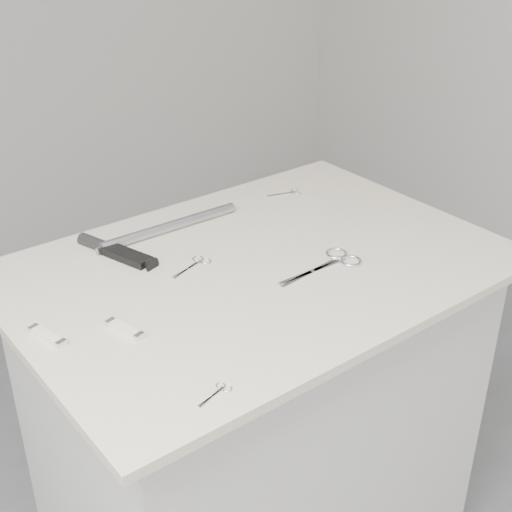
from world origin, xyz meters
TOP-DOWN VIEW (x-y plane):
  - plinth at (0.00, 0.00)m, footprint 0.90×0.60m
  - display_board at (0.00, 0.00)m, footprint 1.00×0.70m
  - large_shears at (0.12, -0.10)m, footprint 0.20×0.09m
  - embroidery_scissors_a at (-0.10, 0.07)m, footprint 0.10×0.06m
  - embroidery_scissors_b at (0.28, 0.23)m, footprint 0.09×0.05m
  - tiny_scissors at (-0.30, -0.29)m, footprint 0.07×0.03m
  - sheathed_knife at (-0.22, 0.22)m, footprint 0.08×0.19m
  - pocket_knife_a at (-0.33, -0.05)m, footprint 0.04×0.08m
  - pocket_knife_b at (-0.45, 0.01)m, footprint 0.04×0.09m
  - metal_rail at (-0.06, 0.24)m, footprint 0.34×0.03m

SIDE VIEW (x-z plane):
  - plinth at x=0.00m, z-range 0.00..0.90m
  - display_board at x=0.00m, z-range 0.90..0.92m
  - tiny_scissors at x=-0.30m, z-range 0.92..0.92m
  - embroidery_scissors_b at x=0.28m, z-range 0.92..0.92m
  - embroidery_scissors_a at x=-0.10m, z-range 0.92..0.92m
  - large_shears at x=0.12m, z-range 0.92..0.93m
  - pocket_knife_a at x=-0.33m, z-range 0.92..0.93m
  - pocket_knife_b at x=-0.45m, z-range 0.92..0.93m
  - sheathed_knife at x=-0.22m, z-range 0.91..0.94m
  - metal_rail at x=-0.06m, z-range 0.92..0.94m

